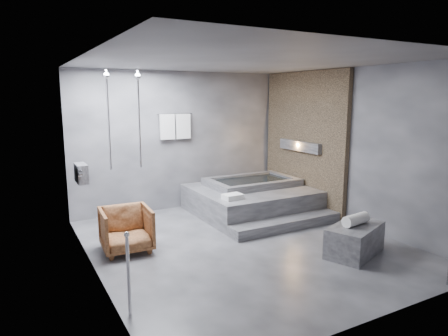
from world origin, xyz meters
TOP-DOWN VIEW (x-y plane):
  - room at (0.40, 0.24)m, footprint 5.00×5.04m
  - tub_deck at (1.05, 1.45)m, footprint 2.20×2.00m
  - tub_step at (1.05, 0.27)m, footprint 2.20×0.36m
  - concrete_bench at (1.22, -1.12)m, footprint 1.11×0.86m
  - driftwood_chair at (-1.69, 0.61)m, footprint 0.76×0.78m
  - rolled_towel at (1.23, -1.11)m, footprint 0.48×0.23m
  - deck_towel at (0.29, 0.86)m, footprint 0.35×0.27m

SIDE VIEW (x-z plane):
  - tub_step at x=1.05m, z-range 0.00..0.18m
  - concrete_bench at x=1.22m, z-range 0.00..0.44m
  - tub_deck at x=1.05m, z-range 0.00..0.50m
  - driftwood_chair at x=-1.69m, z-range 0.00..0.67m
  - rolled_towel at x=1.23m, z-range 0.44..0.61m
  - deck_towel at x=0.29m, z-range 0.50..0.59m
  - room at x=0.40m, z-range 0.32..3.14m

